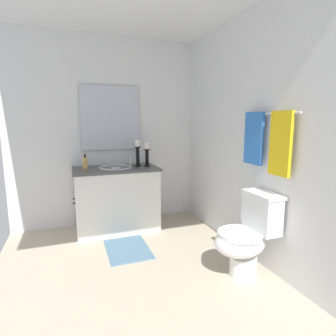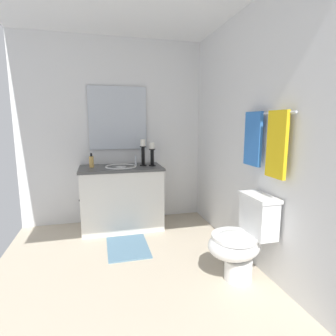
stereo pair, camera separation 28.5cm
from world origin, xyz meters
The scene contains 14 objects.
floor centered at (0.00, 0.00, -0.01)m, with size 2.59×2.45×0.02m, color beige.
wall_back centered at (0.00, 1.23, 1.23)m, with size 2.59×0.04×2.45m, color white.
wall_left centered at (-1.29, 0.00, 1.23)m, with size 0.04×2.45×2.45m, color white.
vanity_cabinet centered at (-0.97, 0.05, 0.40)m, with size 0.58×1.04×0.80m.
sink_basin centered at (-0.97, 0.05, 0.76)m, with size 0.40×0.40×0.24m.
mirror centered at (-1.25, 0.05, 1.41)m, with size 0.02×0.76×0.82m, color silver.
candle_holder_tall centered at (-0.95, 0.45, 0.96)m, with size 0.09×0.09×0.30m.
candle_holder_short centered at (-0.99, 0.34, 0.99)m, with size 0.09×0.09×0.34m.
soap_bottle centered at (-1.02, -0.31, 0.88)m, with size 0.06×0.06×0.18m.
toilet centered at (0.50, 0.94, 0.37)m, with size 0.39×0.54×0.75m.
towel_bar centered at (0.44, 1.17, 1.44)m, with size 0.02×0.02×0.69m, color silver.
towel_near_vanity centered at (0.27, 1.15, 1.21)m, with size 0.25×0.03×0.49m, color blue.
towel_center centered at (0.61, 1.15, 1.19)m, with size 0.23×0.03×0.53m, color yellow.
bath_mat centered at (-0.34, 0.05, 0.01)m, with size 0.60×0.44×0.02m, color slate.
Camera 1 is at (2.38, -0.48, 1.36)m, focal length 28.92 mm.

